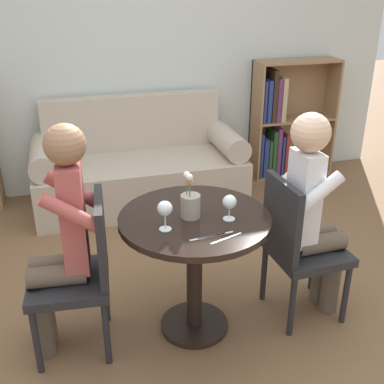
% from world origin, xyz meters
% --- Properties ---
extents(ground_plane, '(16.00, 16.00, 0.00)m').
position_xyz_m(ground_plane, '(0.00, 0.00, 0.00)').
color(ground_plane, brown).
extents(back_wall, '(5.20, 0.05, 2.70)m').
position_xyz_m(back_wall, '(0.00, 2.25, 1.35)').
color(back_wall, silver).
rests_on(back_wall, ground_plane).
extents(round_table, '(0.82, 0.82, 0.74)m').
position_xyz_m(round_table, '(0.00, 0.00, 0.57)').
color(round_table, black).
rests_on(round_table, ground_plane).
extents(couch, '(1.84, 0.80, 0.92)m').
position_xyz_m(couch, '(0.00, 1.82, 0.31)').
color(couch, '#B7A893').
rests_on(couch, ground_plane).
extents(bookshelf_right, '(0.83, 0.28, 1.17)m').
position_xyz_m(bookshelf_right, '(1.51, 2.09, 0.55)').
color(bookshelf_right, '#93704C').
rests_on(bookshelf_right, ground_plane).
extents(chair_left, '(0.46, 0.46, 0.90)m').
position_xyz_m(chair_left, '(-0.61, 0.03, 0.49)').
color(chair_left, '#232326').
rests_on(chair_left, ground_plane).
extents(chair_right, '(0.44, 0.44, 0.90)m').
position_xyz_m(chair_right, '(0.61, -0.03, 0.49)').
color(chair_right, '#232326').
rests_on(chair_right, ground_plane).
extents(person_left, '(0.44, 0.37, 1.29)m').
position_xyz_m(person_left, '(-0.70, 0.05, 0.69)').
color(person_left, brown).
rests_on(person_left, ground_plane).
extents(person_right, '(0.43, 0.35, 1.27)m').
position_xyz_m(person_right, '(0.70, -0.03, 0.69)').
color(person_right, brown).
rests_on(person_right, ground_plane).
extents(wine_glass_left, '(0.08, 0.08, 0.16)m').
position_xyz_m(wine_glass_left, '(-0.18, -0.10, 0.85)').
color(wine_glass_left, white).
rests_on(wine_glass_left, round_table).
extents(wine_glass_right, '(0.07, 0.07, 0.14)m').
position_xyz_m(wine_glass_right, '(0.17, -0.08, 0.84)').
color(wine_glass_right, white).
rests_on(wine_glass_right, round_table).
extents(flower_vase, '(0.11, 0.11, 0.25)m').
position_xyz_m(flower_vase, '(-0.02, -0.00, 0.82)').
color(flower_vase, '#9E9384').
rests_on(flower_vase, round_table).
extents(knife_left_setting, '(0.19, 0.04, 0.00)m').
position_xyz_m(knife_left_setting, '(0.05, -0.23, 0.74)').
color(knife_left_setting, silver).
rests_on(knife_left_setting, round_table).
extents(fork_left_setting, '(0.18, 0.07, 0.00)m').
position_xyz_m(fork_left_setting, '(0.08, -0.27, 0.74)').
color(fork_left_setting, silver).
rests_on(fork_left_setting, round_table).
extents(knife_right_setting, '(0.19, 0.03, 0.00)m').
position_xyz_m(knife_right_setting, '(-0.00, -0.23, 0.74)').
color(knife_right_setting, silver).
rests_on(knife_right_setting, round_table).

